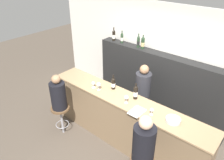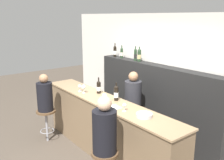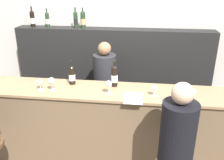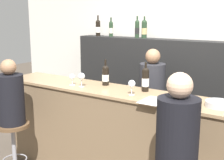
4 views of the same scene
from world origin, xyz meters
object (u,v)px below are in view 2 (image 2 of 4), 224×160
at_px(wine_bottle_backbar_0, 115,51).
at_px(wine_glass_0, 80,87).
at_px(wine_bottle_backbar_2, 135,55).
at_px(wine_bottle_backbar_1, 122,53).
at_px(wine_glass_3, 124,105).
at_px(metal_bowl, 144,115).
at_px(wine_bottle_counter_1, 116,93).
at_px(wine_bottle_counter_0, 99,87).
at_px(guest_seated_right, 105,129).
at_px(wine_glass_1, 84,87).
at_px(wine_glass_2, 104,96).
at_px(bartender, 133,111).
at_px(wine_bottle_backbar_3, 139,55).
at_px(guest_seated_left, 45,95).
at_px(bar_stool_left, 46,117).

height_order(wine_bottle_backbar_0, wine_glass_0, wine_bottle_backbar_0).
bearing_deg(wine_bottle_backbar_2, wine_bottle_backbar_1, -180.00).
height_order(wine_glass_3, metal_bowl, wine_glass_3).
bearing_deg(wine_bottle_backbar_2, wine_bottle_counter_1, -56.63).
relative_size(wine_bottle_counter_0, wine_bottle_backbar_2, 0.96).
bearing_deg(guest_seated_right, wine_glass_1, 159.13).
relative_size(wine_glass_2, bartender, 0.11).
distance_m(wine_bottle_counter_1, wine_bottle_backbar_3, 1.41).
bearing_deg(guest_seated_left, wine_glass_3, 16.54).
distance_m(wine_bottle_backbar_2, bartender, 1.29).
height_order(wine_bottle_counter_1, wine_glass_2, wine_bottle_counter_1).
bearing_deg(guest_seated_left, bartender, 50.55).
xyz_separation_m(wine_bottle_backbar_3, wine_glass_0, (-0.23, -1.38, -0.52)).
height_order(wine_bottle_counter_1, wine_glass_0, wine_bottle_counter_1).
distance_m(wine_glass_0, bartender, 1.17).
distance_m(wine_glass_1, wine_glass_2, 0.68).
bearing_deg(wine_bottle_counter_1, wine_bottle_backbar_2, 123.37).
relative_size(wine_glass_2, bar_stool_left, 0.24).
height_order(wine_bottle_counter_1, wine_bottle_backbar_3, wine_bottle_backbar_3).
height_order(guest_seated_right, bartender, guest_seated_right).
bearing_deg(wine_bottle_backbar_0, bartender, -23.62).
height_order(wine_bottle_counter_1, guest_seated_left, guest_seated_left).
distance_m(wine_bottle_counter_0, wine_bottle_backbar_0, 1.58).
bearing_deg(wine_glass_3, wine_bottle_backbar_2, 132.03).
xyz_separation_m(wine_bottle_backbar_3, bar_stool_left, (-0.69, -1.92, -1.18)).
bearing_deg(wine_glass_2, wine_glass_3, 0.00).
distance_m(wine_bottle_counter_0, bartender, 0.86).
distance_m(wine_bottle_backbar_0, bar_stool_left, 2.26).
height_order(wine_bottle_counter_1, wine_glass_3, wine_bottle_counter_1).
distance_m(wine_bottle_counter_0, wine_glass_2, 0.54).
bearing_deg(metal_bowl, wine_bottle_counter_0, 174.10).
xyz_separation_m(wine_glass_3, bartender, (-0.70, 0.82, -0.50)).
height_order(wine_bottle_backbar_0, wine_glass_1, wine_bottle_backbar_0).
bearing_deg(wine_bottle_backbar_2, wine_glass_3, -47.97).
xyz_separation_m(wine_bottle_counter_1, wine_glass_0, (-0.87, -0.22, -0.04)).
relative_size(wine_bottle_counter_0, wine_bottle_backbar_3, 0.97).
bearing_deg(bartender, guest_seated_left, -129.45).
bearing_deg(wine_glass_3, bartender, 130.20).
relative_size(wine_bottle_backbar_2, guest_seated_left, 0.43).
distance_m(wine_glass_1, bar_stool_left, 1.06).
distance_m(wine_bottle_backbar_3, wine_glass_2, 1.59).
xyz_separation_m(wine_bottle_counter_1, wine_bottle_backbar_3, (-0.64, 1.16, 0.48)).
height_order(wine_glass_0, bartender, bartender).
bearing_deg(bartender, wine_bottle_backbar_1, 151.36).
height_order(wine_glass_2, bar_stool_left, wine_glass_2).
xyz_separation_m(wine_bottle_counter_0, wine_glass_0, (-0.33, -0.22, -0.03)).
height_order(wine_bottle_backbar_1, wine_glass_0, wine_bottle_backbar_1).
relative_size(wine_bottle_backbar_1, metal_bowl, 1.24).
height_order(wine_bottle_backbar_3, metal_bowl, wine_bottle_backbar_3).
relative_size(wine_bottle_backbar_0, metal_bowl, 1.37).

